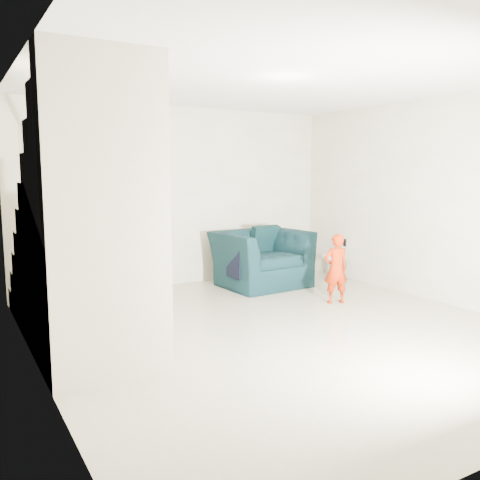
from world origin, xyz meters
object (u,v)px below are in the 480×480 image
at_px(side_table, 334,263).
at_px(staircase, 82,252).
at_px(armchair, 261,259).
at_px(toddler, 336,269).

distance_m(side_table, staircase, 4.48).
xyz_separation_m(armchair, side_table, (1.26, -0.21, -0.15)).
distance_m(armchair, toddler, 1.41).
bearing_deg(toddler, side_table, -114.56).
xyz_separation_m(armchair, staircase, (-2.98, -1.45, 0.53)).
relative_size(armchair, side_table, 3.29).
bearing_deg(armchair, toddler, -81.74).
relative_size(toddler, side_table, 2.36).
distance_m(armchair, staircase, 3.36).
relative_size(side_table, staircase, 0.11).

